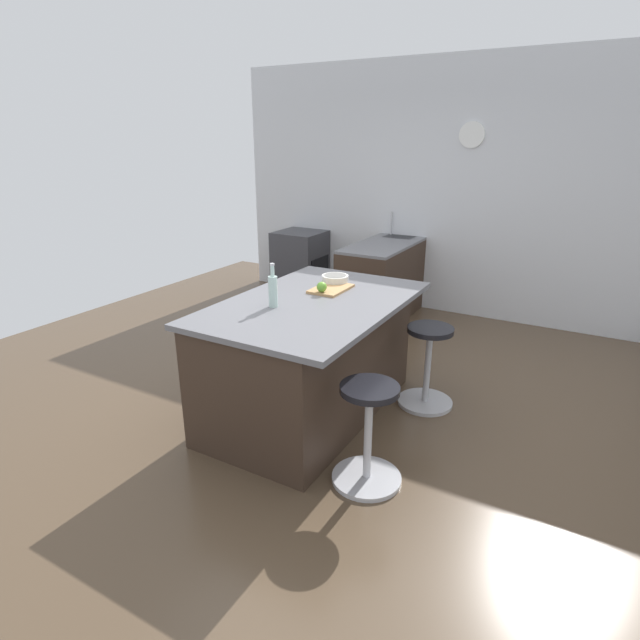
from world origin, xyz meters
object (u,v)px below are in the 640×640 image
object	(u,v)px
oven_range	(301,264)
kitchen_island	(309,357)
apple_green	(322,287)
fruit_bowl	(335,279)
cutting_board	(331,289)
stool_by_window	(427,369)
water_bottle	(273,290)
stool_middle	(368,437)

from	to	relation	value
oven_range	kitchen_island	bearing A→B (deg)	32.97
apple_green	fruit_bowl	bearing A→B (deg)	-170.24
cutting_board	stool_by_window	bearing A→B (deg)	109.01
kitchen_island	water_bottle	distance (m)	0.65
kitchen_island	oven_range	bearing A→B (deg)	-147.03
water_bottle	stool_by_window	bearing A→B (deg)	132.50
stool_by_window	apple_green	size ratio (longest dim) A/B	8.46
oven_range	cutting_board	world-z (taller)	cutting_board
stool_middle	oven_range	bearing A→B (deg)	-142.38
kitchen_island	stool_by_window	xyz separation A→B (m)	(-0.56, 0.76, -0.15)
apple_green	stool_middle	bearing A→B (deg)	45.34
cutting_board	apple_green	bearing A→B (deg)	-1.69
stool_middle	fruit_bowl	size ratio (longest dim) A/B	3.05
stool_middle	apple_green	xyz separation A→B (m)	(-0.74, -0.74, 0.67)
water_bottle	fruit_bowl	bearing A→B (deg)	172.65
stool_by_window	stool_middle	size ratio (longest dim) A/B	1.00
oven_range	kitchen_island	size ratio (longest dim) A/B	0.48
cutting_board	water_bottle	xyz separation A→B (m)	(0.56, -0.15, 0.11)
kitchen_island	cutting_board	xyz separation A→B (m)	(-0.31, 0.02, 0.47)
cutting_board	water_bottle	size ratio (longest dim) A/B	1.15
oven_range	apple_green	world-z (taller)	apple_green
oven_range	stool_middle	size ratio (longest dim) A/B	1.30
kitchen_island	fruit_bowl	bearing A→B (deg)	-175.38
kitchen_island	water_bottle	xyz separation A→B (m)	(0.25, -0.13, 0.58)
water_bottle	fruit_bowl	world-z (taller)	water_bottle
cutting_board	apple_green	size ratio (longest dim) A/B	4.58
kitchen_island	fruit_bowl	size ratio (longest dim) A/B	8.26
fruit_bowl	water_bottle	bearing A→B (deg)	-7.35
cutting_board	fruit_bowl	world-z (taller)	fruit_bowl
kitchen_island	stool_middle	bearing A→B (deg)	53.36
stool_middle	cutting_board	xyz separation A→B (m)	(-0.87, -0.74, 0.62)
kitchen_island	fruit_bowl	distance (m)	0.70
oven_range	cutting_board	xyz separation A→B (m)	(2.34, 1.74, 0.50)
kitchen_island	apple_green	bearing A→B (deg)	174.98
apple_green	water_bottle	bearing A→B (deg)	-19.41
stool_middle	apple_green	size ratio (longest dim) A/B	8.46
apple_green	fruit_bowl	world-z (taller)	apple_green
stool_middle	apple_green	world-z (taller)	apple_green
stool_middle	cutting_board	world-z (taller)	cutting_board
fruit_bowl	kitchen_island	bearing A→B (deg)	4.62
stool_middle	fruit_bowl	bearing A→B (deg)	-142.77
stool_by_window	apple_green	world-z (taller)	apple_green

